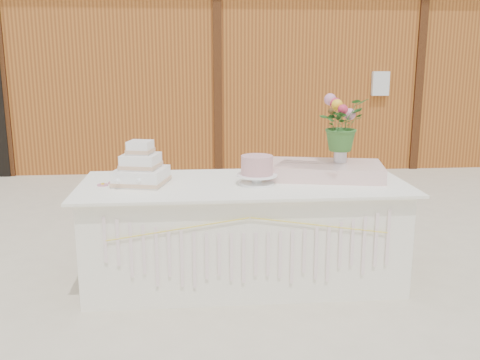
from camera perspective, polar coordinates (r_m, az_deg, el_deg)
name	(u,v)px	position (r m, az deg, el deg)	size (l,w,h in m)	color
ground	(243,280)	(4.18, 0.36, -10.59)	(80.00, 80.00, 0.00)	beige
barn	(212,57)	(9.82, -3.04, 12.92)	(12.60, 4.60, 3.30)	#A66022
cake_table	(244,232)	(4.04, 0.38, -5.57)	(2.40, 1.00, 0.77)	white
wedding_cake	(141,170)	(3.93, -10.50, 1.11)	(0.43, 0.43, 0.32)	white
pink_cake_stand	(257,168)	(3.85, 1.81, 1.24)	(0.29, 0.29, 0.21)	white
satin_runner	(324,170)	(4.15, 9.00, 1.02)	(0.87, 0.50, 0.11)	beige
flower_vase	(340,153)	(4.21, 10.65, 2.84)	(0.10, 0.10, 0.14)	silver
bouquet	(342,118)	(4.17, 10.80, 6.49)	(0.36, 0.31, 0.40)	#336729
loose_flowers	(114,182)	(4.01, -13.30, -0.24)	(0.16, 0.39, 0.02)	#CD7D93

